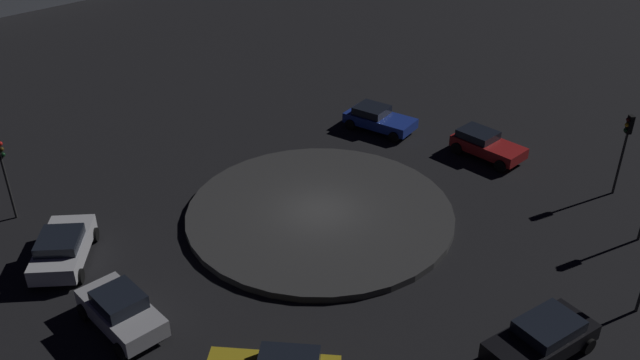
{
  "coord_description": "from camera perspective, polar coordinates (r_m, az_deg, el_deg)",
  "views": [
    {
      "loc": [
        -20.87,
        16.46,
        17.49
      ],
      "look_at": [
        0.0,
        0.0,
        1.94
      ],
      "focal_mm": 38.27,
      "sensor_mm": 36.0,
      "label": 1
    }
  ],
  "objects": [
    {
      "name": "ground_plane",
      "position": [
        31.82,
        0.0,
        -3.02
      ],
      "size": [
        116.57,
        116.57,
        0.0
      ],
      "primitive_type": "plane",
      "color": "black"
    },
    {
      "name": "roundabout_island",
      "position": [
        31.73,
        0.0,
        -2.78
      ],
      "size": [
        12.41,
        12.41,
        0.32
      ],
      "primitive_type": "cylinder",
      "color": "#383838",
      "rests_on": "ground_plane"
    },
    {
      "name": "car_red",
      "position": [
        37.63,
        13.71,
        2.91
      ],
      "size": [
        3.99,
        2.3,
        1.32
      ],
      "rotation": [
        0.0,
        0.0,
        3.24
      ],
      "color": "red",
      "rests_on": "ground_plane"
    },
    {
      "name": "car_blue",
      "position": [
        39.69,
        4.89,
        5.15
      ],
      "size": [
        4.37,
        2.99,
        1.32
      ],
      "rotation": [
        0.0,
        0.0,
        3.44
      ],
      "color": "#1E38A5",
      "rests_on": "ground_plane"
    },
    {
      "name": "car_black",
      "position": [
        25.6,
        18.1,
        -12.45
      ],
      "size": [
        2.28,
        4.32,
        1.38
      ],
      "rotation": [
        0.0,
        0.0,
        1.5
      ],
      "color": "black",
      "rests_on": "ground_plane"
    },
    {
      "name": "car_silver",
      "position": [
        26.4,
        -16.31,
        -10.42
      ],
      "size": [
        4.0,
        2.22,
        1.55
      ],
      "rotation": [
        0.0,
        0.0,
        0.08
      ],
      "color": "silver",
      "rests_on": "ground_plane"
    },
    {
      "name": "car_white",
      "position": [
        30.43,
        -20.71,
        -5.3
      ],
      "size": [
        4.43,
        3.83,
        1.45
      ],
      "rotation": [
        0.0,
        0.0,
        -0.59
      ],
      "color": "white",
      "rests_on": "ground_plane"
    },
    {
      "name": "traffic_light_northeast",
      "position": [
        33.34,
        -25.0,
        1.27
      ],
      "size": [
        0.37,
        0.39,
        4.04
      ],
      "rotation": [
        0.0,
        0.0,
        -2.23
      ],
      "color": "#2D2D2D",
      "rests_on": "ground_plane"
    },
    {
      "name": "traffic_light_southwest_far",
      "position": [
        35.19,
        24.19,
        3.14
      ],
      "size": [
        0.37,
        0.4,
        4.17
      ],
      "rotation": [
        0.0,
        0.0,
        1.05
      ],
      "color": "#2D2D2D",
      "rests_on": "ground_plane"
    }
  ]
}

